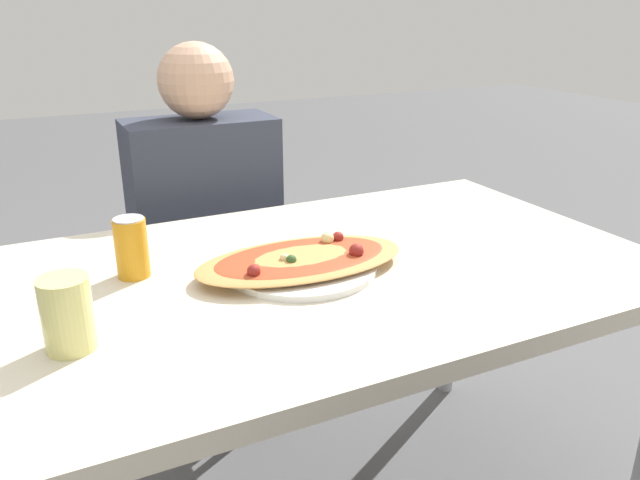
{
  "coord_description": "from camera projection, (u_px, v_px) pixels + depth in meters",
  "views": [
    {
      "loc": [
        -0.58,
        -1.1,
        1.26
      ],
      "look_at": [
        -0.04,
        -0.0,
        0.79
      ],
      "focal_mm": 35.0,
      "sensor_mm": 36.0,
      "label": 1
    }
  ],
  "objects": [
    {
      "name": "soda_can",
      "position": [
        132.0,
        248.0,
        1.26
      ],
      "size": [
        0.07,
        0.07,
        0.12
      ],
      "color": "orange",
      "rests_on": "dining_table"
    },
    {
      "name": "dining_table",
      "position": [
        338.0,
        291.0,
        1.37
      ],
      "size": [
        1.36,
        0.86,
        0.73
      ],
      "color": "beige",
      "rests_on": "ground_plane"
    },
    {
      "name": "pizza_main",
      "position": [
        302.0,
        261.0,
        1.3
      ],
      "size": [
        0.46,
        0.32,
        0.06
      ],
      "color": "white",
      "rests_on": "dining_table"
    },
    {
      "name": "drink_glass",
      "position": [
        67.0,
        314.0,
        0.99
      ],
      "size": [
        0.08,
        0.08,
        0.12
      ],
      "color": "#E0DB7F",
      "rests_on": "dining_table"
    },
    {
      "name": "chair_far_seated",
      "position": [
        200.0,
        254.0,
        2.02
      ],
      "size": [
        0.4,
        0.4,
        0.87
      ],
      "rotation": [
        0.0,
        0.0,
        3.14
      ],
      "color": "black",
      "rests_on": "ground_plane"
    },
    {
      "name": "person_seated",
      "position": [
        206.0,
        207.0,
        1.86
      ],
      "size": [
        0.43,
        0.24,
        1.16
      ],
      "rotation": [
        0.0,
        0.0,
        3.14
      ],
      "color": "#2D2D38",
      "rests_on": "ground_plane"
    }
  ]
}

